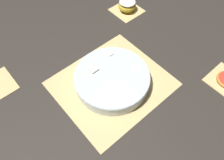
{
  "coord_description": "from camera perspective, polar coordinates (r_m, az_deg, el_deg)",
  "views": [
    {
      "loc": [
        0.32,
        0.36,
        0.73
      ],
      "look_at": [
        0.0,
        0.0,
        0.03
      ],
      "focal_mm": 35.0,
      "sensor_mm": 36.0,
      "label": 1
    }
  ],
  "objects": [
    {
      "name": "coaster_mat_near_left",
      "position": [
        1.19,
        3.88,
        17.72
      ],
      "size": [
        0.14,
        0.14,
        0.01
      ],
      "color": "#D6B775",
      "rests_on": "ground_plane"
    },
    {
      "name": "bamboo_mat_center",
      "position": [
        0.87,
        0.0,
        -0.92
      ],
      "size": [
        0.42,
        0.37,
        0.01
      ],
      "color": "#D6B775",
      "rests_on": "ground_plane"
    },
    {
      "name": "fruit_salad_bowl",
      "position": [
        0.84,
        -0.04,
        0.38
      ],
      "size": [
        0.29,
        0.29,
        0.06
      ],
      "color": "silver",
      "rests_on": "bamboo_mat_center"
    },
    {
      "name": "ground_plane",
      "position": [
        0.87,
        0.0,
        -1.03
      ],
      "size": [
        6.0,
        6.0,
        0.0
      ],
      "primitive_type": "plane",
      "color": "#2D2823"
    },
    {
      "name": "apple_half",
      "position": [
        1.17,
        3.96,
        18.82
      ],
      "size": [
        0.09,
        0.09,
        0.05
      ],
      "color": "gold",
      "rests_on": "coaster_mat_near_left"
    }
  ]
}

